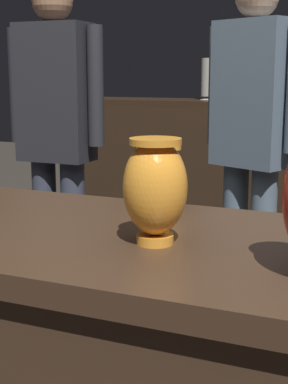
% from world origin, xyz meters
% --- Properties ---
extents(vase_centerpiece, '(0.13, 0.13, 0.22)m').
position_xyz_m(vase_centerpiece, '(0.07, -0.05, 0.92)').
color(vase_centerpiece, orange).
rests_on(vase_centerpiece, display_plinth).
extents(vase_right_accent, '(0.09, 0.09, 0.16)m').
position_xyz_m(vase_right_accent, '(-0.03, 0.27, 0.89)').
color(vase_right_accent, orange).
rests_on(vase_right_accent, display_plinth).
extents(shelf_vase_left, '(0.09, 0.09, 0.24)m').
position_xyz_m(shelf_vase_left, '(-0.52, 2.23, 1.11)').
color(shelf_vase_left, gray).
rests_on(shelf_vase_left, back_display_shelf).
extents(visitor_near_left, '(0.47, 0.18, 1.53)m').
position_xyz_m(visitor_near_left, '(-0.88, 1.12, 0.90)').
color(visitor_near_left, '#333847').
rests_on(visitor_near_left, ground_plane).
extents(visitor_center_back, '(0.44, 0.29, 1.53)m').
position_xyz_m(visitor_center_back, '(-0.04, 1.31, 0.90)').
color(visitor_center_back, slate).
rests_on(visitor_center_back, ground_plane).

